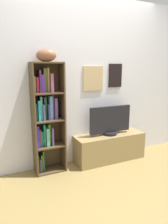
{
  "coord_description": "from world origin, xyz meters",
  "views": [
    {
      "loc": [
        -1.34,
        -1.75,
        1.47
      ],
      "look_at": [
        -0.13,
        0.85,
        0.85
      ],
      "focal_mm": 33.06,
      "sensor_mm": 36.0,
      "label": 1
    }
  ],
  "objects_px": {
    "bookshelf": "(46,117)",
    "television": "(110,121)",
    "tv_stand": "(110,147)",
    "football": "(46,55)"
  },
  "relations": [
    {
      "from": "bookshelf",
      "to": "tv_stand",
      "type": "distance_m",
      "value": 1.17
    },
    {
      "from": "football",
      "to": "television",
      "type": "distance_m",
      "value": 1.38
    },
    {
      "from": "tv_stand",
      "to": "television",
      "type": "distance_m",
      "value": 0.44
    },
    {
      "from": "football",
      "to": "tv_stand",
      "type": "height_order",
      "value": "football"
    },
    {
      "from": "bookshelf",
      "to": "television",
      "type": "bearing_deg",
      "value": -4.57
    },
    {
      "from": "television",
      "to": "bookshelf",
      "type": "bearing_deg",
      "value": 175.43
    },
    {
      "from": "bookshelf",
      "to": "television",
      "type": "xyz_separation_m",
      "value": [
        1.01,
        -0.08,
        -0.15
      ]
    },
    {
      "from": "bookshelf",
      "to": "tv_stand",
      "type": "xyz_separation_m",
      "value": [
        1.01,
        -0.08,
        -0.59
      ]
    },
    {
      "from": "bookshelf",
      "to": "football",
      "type": "bearing_deg",
      "value": -44.32
    },
    {
      "from": "television",
      "to": "tv_stand",
      "type": "bearing_deg",
      "value": -90.0
    }
  ]
}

